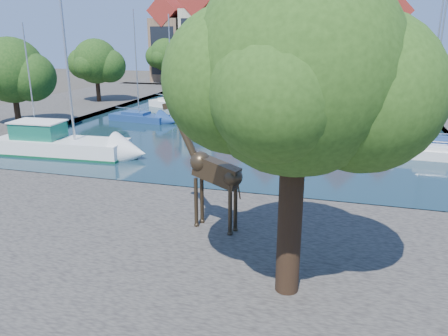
% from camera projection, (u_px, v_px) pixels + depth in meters
% --- Properties ---
extents(ground, '(160.00, 160.00, 0.00)m').
position_uv_depth(ground, '(179.00, 194.00, 25.41)').
color(ground, '#38332B').
rests_on(ground, ground).
extents(water_basin, '(38.00, 50.00, 0.08)m').
position_uv_depth(water_basin, '(259.00, 119.00, 47.47)').
color(water_basin, black).
rests_on(water_basin, ground).
extents(near_quay, '(50.00, 14.00, 0.50)m').
position_uv_depth(near_quay, '(120.00, 243.00, 18.89)').
color(near_quay, '#514D46').
rests_on(near_quay, ground).
extents(far_quay, '(60.00, 16.00, 0.50)m').
position_uv_depth(far_quay, '(295.00, 85.00, 76.85)').
color(far_quay, '#514D46').
rests_on(far_quay, ground).
extents(left_quay, '(14.00, 52.00, 0.50)m').
position_uv_depth(left_quay, '(60.00, 107.00, 53.86)').
color(left_quay, '#514D46').
rests_on(left_quay, ground).
extents(plane_tree, '(8.32, 6.40, 10.62)m').
position_uv_depth(plane_tree, '(301.00, 78.00, 12.89)').
color(plane_tree, '#332114').
rests_on(plane_tree, near_quay).
extents(townhouse_west_end, '(5.44, 9.18, 14.93)m').
position_uv_depth(townhouse_west_end, '(172.00, 42.00, 80.68)').
color(townhouse_west_end, '#836247').
rests_on(townhouse_west_end, far_quay).
extents(townhouse_west_mid, '(5.94, 9.18, 16.79)m').
position_uv_depth(townhouse_west_mid, '(203.00, 38.00, 78.87)').
color(townhouse_west_mid, beige).
rests_on(townhouse_west_mid, far_quay).
extents(townhouse_west_inner, '(6.43, 9.18, 15.15)m').
position_uv_depth(townhouse_west_inner, '(237.00, 43.00, 77.45)').
color(townhouse_west_inner, silver).
rests_on(townhouse_west_inner, far_quay).
extents(townhouse_center, '(5.44, 9.18, 16.93)m').
position_uv_depth(townhouse_center, '(274.00, 37.00, 75.48)').
color(townhouse_center, brown).
rests_on(townhouse_center, far_quay).
extents(townhouse_east_inner, '(5.94, 9.18, 15.79)m').
position_uv_depth(townhouse_east_inner, '(309.00, 41.00, 74.12)').
color(townhouse_east_inner, tan).
rests_on(townhouse_east_inner, far_quay).
extents(townhouse_east_mid, '(6.43, 9.18, 16.65)m').
position_uv_depth(townhouse_east_mid, '(348.00, 39.00, 72.33)').
color(townhouse_east_mid, beige).
rests_on(townhouse_east_mid, far_quay).
extents(townhouse_east_end, '(5.44, 9.18, 14.43)m').
position_uv_depth(townhouse_east_end, '(389.00, 45.00, 70.94)').
color(townhouse_east_end, brown).
rests_on(townhouse_east_end, far_quay).
extents(far_tree_far_west, '(7.28, 5.60, 7.68)m').
position_uv_depth(far_tree_far_west, '(166.00, 56.00, 75.98)').
color(far_tree_far_west, '#332114').
rests_on(far_tree_far_west, far_quay).
extents(far_tree_west, '(6.76, 5.20, 7.36)m').
position_uv_depth(far_tree_west, '(210.00, 57.00, 73.95)').
color(far_tree_west, '#332114').
rests_on(far_tree_west, far_quay).
extents(far_tree_mid_west, '(7.80, 6.00, 8.00)m').
position_uv_depth(far_tree_mid_west, '(256.00, 57.00, 71.82)').
color(far_tree_mid_west, '#332114').
rests_on(far_tree_mid_west, far_quay).
extents(far_tree_mid_east, '(7.02, 5.40, 7.52)m').
position_uv_depth(far_tree_mid_east, '(305.00, 58.00, 69.80)').
color(far_tree_mid_east, '#332114').
rests_on(far_tree_mid_east, far_quay).
extents(far_tree_east, '(7.54, 5.80, 7.84)m').
position_uv_depth(far_tree_east, '(357.00, 58.00, 67.71)').
color(far_tree_east, '#332114').
rests_on(far_tree_east, far_quay).
extents(far_tree_far_east, '(6.76, 5.20, 7.36)m').
position_uv_depth(far_tree_far_east, '(412.00, 60.00, 65.69)').
color(far_tree_far_east, '#332114').
rests_on(far_tree_far_east, far_quay).
extents(side_tree_left_near, '(7.80, 6.00, 8.20)m').
position_uv_depth(side_tree_left_near, '(13.00, 73.00, 40.21)').
color(side_tree_left_near, '#332114').
rests_on(side_tree_left_near, left_quay).
extents(side_tree_left_far, '(7.28, 5.60, 7.88)m').
position_uv_depth(side_tree_left_far, '(97.00, 63.00, 55.22)').
color(side_tree_left_far, '#332114').
rests_on(side_tree_left_far, left_quay).
extents(giraffe_statue, '(3.85, 1.36, 5.55)m').
position_uv_depth(giraffe_statue, '(210.00, 170.00, 19.08)').
color(giraffe_statue, '#35291A').
rests_on(giraffe_statue, near_quay).
extents(motorsailer, '(10.35, 3.51, 12.57)m').
position_uv_depth(motorsailer, '(57.00, 142.00, 33.20)').
color(motorsailer, white).
rests_on(motorsailer, water_basin).
extents(sailboat_left_a, '(4.80, 3.34, 9.65)m').
position_uv_depth(sailboat_left_a, '(37.00, 141.00, 35.49)').
color(sailboat_left_a, white).
rests_on(sailboat_left_a, water_basin).
extents(sailboat_left_b, '(6.55, 3.04, 11.17)m').
position_uv_depth(sailboat_left_b, '(139.00, 116.00, 46.08)').
color(sailboat_left_b, navy).
rests_on(sailboat_left_b, water_basin).
extents(sailboat_left_c, '(6.45, 4.36, 11.06)m').
position_uv_depth(sailboat_left_c, '(172.00, 103.00, 54.35)').
color(sailboat_left_c, white).
rests_on(sailboat_left_c, water_basin).
extents(sailboat_left_d, '(4.84, 1.86, 8.02)m').
position_uv_depth(sailboat_left_d, '(180.00, 92.00, 65.06)').
color(sailboat_left_d, silver).
rests_on(sailboat_left_d, water_basin).
extents(sailboat_left_e, '(6.00, 3.55, 8.65)m').
position_uv_depth(sailboat_left_e, '(209.00, 89.00, 68.85)').
color(sailboat_left_e, silver).
rests_on(sailboat_left_e, water_basin).
extents(sailboat_right_a, '(5.32, 2.04, 11.25)m').
position_uv_depth(sailboat_right_a, '(426.00, 150.00, 32.32)').
color(sailboat_right_a, silver).
rests_on(sailboat_right_a, water_basin).
extents(sailboat_right_b, '(8.49, 4.39, 13.75)m').
position_uv_depth(sailboat_right_b, '(423.00, 145.00, 33.81)').
color(sailboat_right_b, navy).
rests_on(sailboat_right_b, water_basin).
extents(sailboat_right_c, '(6.72, 3.35, 10.62)m').
position_uv_depth(sailboat_right_c, '(372.00, 107.00, 51.69)').
color(sailboat_right_c, silver).
rests_on(sailboat_right_c, water_basin).
extents(sailboat_right_d, '(4.89, 1.79, 7.47)m').
position_uv_depth(sailboat_right_d, '(380.00, 98.00, 59.27)').
color(sailboat_right_d, white).
rests_on(sailboat_right_d, water_basin).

